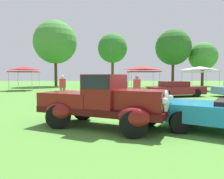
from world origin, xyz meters
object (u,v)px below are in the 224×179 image
canopy_tent_center_field (143,69)px  canopy_tent_right_field (200,69)px  show_car_burgundy (175,89)px  spectator_between_cars (137,89)px  feature_pickup_truck (103,101)px  spectator_by_row (63,87)px  canopy_tent_left_field (24,69)px  show_car_lime (116,89)px

canopy_tent_center_field → canopy_tent_right_field: size_ratio=1.01×
show_car_burgundy → spectator_between_cars: (-3.75, -4.46, 0.31)m
feature_pickup_truck → canopy_tent_center_field: 17.31m
spectator_by_row → canopy_tent_left_field: size_ratio=0.61×
spectator_by_row → canopy_tent_right_field: size_ratio=0.51×
spectator_by_row → canopy_tent_right_field: bearing=34.6°
feature_pickup_truck → show_car_lime: (0.91, 9.60, -0.26)m
spectator_between_cars → canopy_tent_center_field: bearing=78.2°
show_car_burgundy → spectator_between_cars: bearing=-130.1°
spectator_between_cars → canopy_tent_left_field: (-10.96, 12.11, 1.51)m
spectator_between_cars → spectator_by_row: size_ratio=1.00×
spectator_between_cars → canopy_tent_left_field: 16.40m
show_car_burgundy → canopy_tent_right_field: bearing=54.0°
spectator_between_cars → spectator_by_row: same height
show_car_burgundy → spectator_between_cars: size_ratio=2.85×
canopy_tent_left_field → show_car_burgundy: bearing=-27.5°
canopy_tent_right_field → canopy_tent_left_field: bearing=178.1°
feature_pickup_truck → show_car_lime: bearing=84.6°
spectator_between_cars → canopy_tent_right_field: 14.53m
spectator_by_row → show_car_lime: bearing=29.4°
feature_pickup_truck → spectator_by_row: size_ratio=2.57×
feature_pickup_truck → show_car_burgundy: feature_pickup_truck is taller
spectator_between_cars → canopy_tent_left_field: canopy_tent_left_field is taller
feature_pickup_truck → spectator_between_cars: 5.70m
spectator_by_row → canopy_tent_right_field: (13.52, 9.32, 1.51)m
spectator_by_row → canopy_tent_center_field: canopy_tent_center_field is taller
feature_pickup_truck → spectator_by_row: bearing=110.5°
spectator_between_cars → canopy_tent_left_field: bearing=132.2°
canopy_tent_center_field → spectator_by_row: bearing=-127.5°
feature_pickup_truck → canopy_tent_center_field: size_ratio=1.31×
feature_pickup_truck → canopy_tent_right_field: (10.72, 16.82, 1.56)m
feature_pickup_truck → spectator_between_cars: feature_pickup_truck is taller
feature_pickup_truck → show_car_lime: size_ratio=0.98×
spectator_by_row → canopy_tent_right_field: 16.49m
spectator_between_cars → spectator_by_row: (-4.70, 2.12, 0.00)m
feature_pickup_truck → spectator_by_row: feature_pickup_truck is taller
spectator_between_cars → show_car_burgundy: bearing=49.9°
show_car_burgundy → spectator_by_row: bearing=-164.5°
show_car_lime → spectator_between_cars: spectator_between_cars is taller
show_car_lime → show_car_burgundy: size_ratio=0.92×
spectator_between_cars → canopy_tent_right_field: size_ratio=0.51×
spectator_by_row → canopy_tent_left_field: bearing=122.1°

